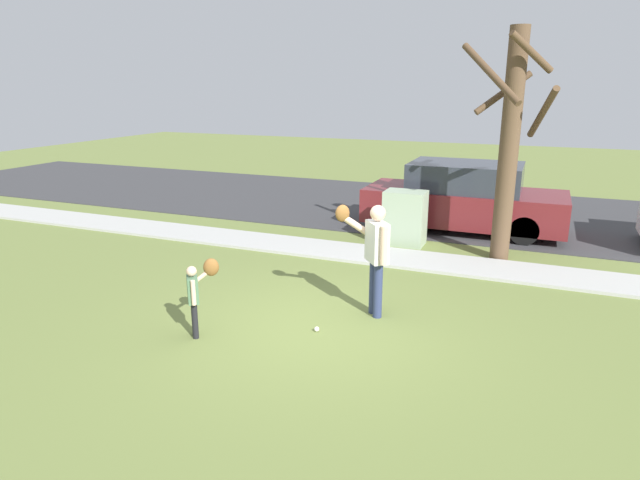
% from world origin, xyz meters
% --- Properties ---
extents(ground_plane, '(48.00, 48.00, 0.00)m').
position_xyz_m(ground_plane, '(0.00, 3.50, 0.00)').
color(ground_plane, olive).
extents(sidewalk_strip, '(36.00, 1.20, 0.06)m').
position_xyz_m(sidewalk_strip, '(0.00, 3.60, 0.03)').
color(sidewalk_strip, '#B2B2AD').
rests_on(sidewalk_strip, ground).
extents(road_surface, '(36.00, 6.80, 0.02)m').
position_xyz_m(road_surface, '(0.00, 8.60, 0.01)').
color(road_surface, '#38383A').
rests_on(road_surface, ground).
extents(person_adult, '(0.88, 0.50, 1.74)m').
position_xyz_m(person_adult, '(0.64, 0.73, 1.07)').
color(person_adult, navy).
rests_on(person_adult, ground).
extents(person_child, '(0.39, 0.57, 1.09)m').
position_xyz_m(person_child, '(-1.41, -0.89, 0.70)').
color(person_child, black).
rests_on(person_child, ground).
extents(baseball, '(0.07, 0.07, 0.07)m').
position_xyz_m(baseball, '(0.08, -0.16, 0.04)').
color(baseball, white).
rests_on(baseball, ground).
extents(utility_cabinet, '(0.89, 0.63, 1.20)m').
position_xyz_m(utility_cabinet, '(0.15, 4.75, 0.60)').
color(utility_cabinet, '#9EB293').
rests_on(utility_cabinet, ground).
extents(street_tree_near, '(1.84, 1.88, 4.50)m').
position_xyz_m(street_tree_near, '(2.22, 4.42, 2.41)').
color(street_tree_near, brown).
rests_on(street_tree_near, ground).
extents(parked_suv_maroon, '(4.70, 1.90, 1.63)m').
position_xyz_m(parked_suv_maroon, '(1.18, 6.51, 0.79)').
color(parked_suv_maroon, maroon).
rests_on(parked_suv_maroon, road_surface).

